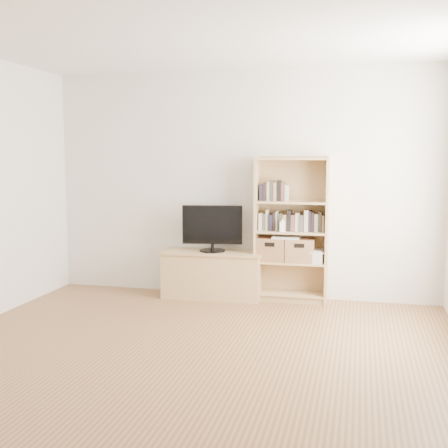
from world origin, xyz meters
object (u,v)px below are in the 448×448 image
(basket_left, at_px, (272,249))
(basket_right, at_px, (300,250))
(bookshelf, at_px, (291,229))
(tv_stand, at_px, (212,275))
(laptop, at_px, (286,237))
(baby_monitor, at_px, (282,227))
(television, at_px, (212,228))

(basket_left, bearing_deg, basket_right, 2.40)
(bookshelf, height_order, basket_left, bookshelf)
(tv_stand, bearing_deg, laptop, 0.69)
(baby_monitor, bearing_deg, laptop, 52.27)
(television, xyz_separation_m, basket_right, (0.99, 0.06, -0.22))
(tv_stand, xyz_separation_m, baby_monitor, (0.81, -0.03, 0.59))
(basket_left, height_order, laptop, laptop)
(basket_left, xyz_separation_m, basket_right, (0.32, 0.00, 0.00))
(basket_left, xyz_separation_m, laptop, (0.16, -0.01, 0.14))
(television, distance_m, basket_right, 1.02)
(bookshelf, xyz_separation_m, television, (-0.90, -0.07, -0.01))
(tv_stand, height_order, basket_left, basket_left)
(baby_monitor, bearing_deg, television, 167.49)
(tv_stand, relative_size, basket_left, 3.53)
(bookshelf, bearing_deg, tv_stand, -176.49)
(tv_stand, distance_m, baby_monitor, 1.00)
(tv_stand, height_order, bookshelf, bookshelf)
(basket_right, height_order, laptop, laptop)
(television, relative_size, baby_monitor, 6.12)
(television, bearing_deg, laptop, -5.34)
(television, height_order, laptop, television)
(baby_monitor, bearing_deg, bookshelf, 34.99)
(basket_left, relative_size, laptop, 1.04)
(bookshelf, height_order, baby_monitor, bookshelf)
(bookshelf, height_order, laptop, bookshelf)
(baby_monitor, relative_size, basket_right, 0.35)
(bookshelf, bearing_deg, basket_left, -178.81)
(baby_monitor, height_order, basket_left, baby_monitor)
(tv_stand, distance_m, basket_left, 0.76)
(television, relative_size, basket_left, 2.16)
(bookshelf, relative_size, basket_right, 5.11)
(television, distance_m, basket_left, 0.72)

